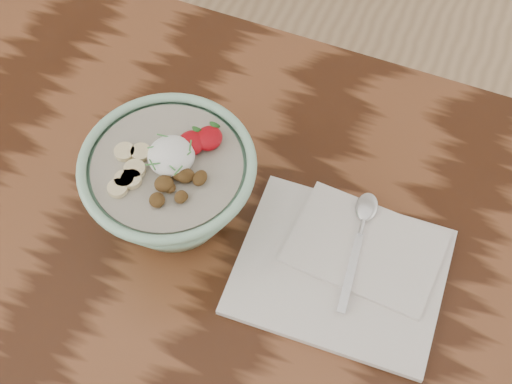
% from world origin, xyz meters
% --- Properties ---
extents(table, '(1.60, 0.90, 0.75)m').
position_xyz_m(table, '(0.00, 0.00, 0.66)').
color(table, '#381C0E').
rests_on(table, ground).
extents(breakfast_bowl, '(0.21, 0.21, 0.14)m').
position_xyz_m(breakfast_bowl, '(0.08, 0.10, 0.82)').
color(breakfast_bowl, '#99CEAD').
rests_on(breakfast_bowl, table).
extents(napkin, '(0.26, 0.21, 0.02)m').
position_xyz_m(napkin, '(0.31, 0.11, 0.76)').
color(napkin, white).
rests_on(napkin, table).
extents(spoon, '(0.04, 0.17, 0.01)m').
position_xyz_m(spoon, '(0.31, 0.17, 0.77)').
color(spoon, silver).
rests_on(spoon, napkin).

